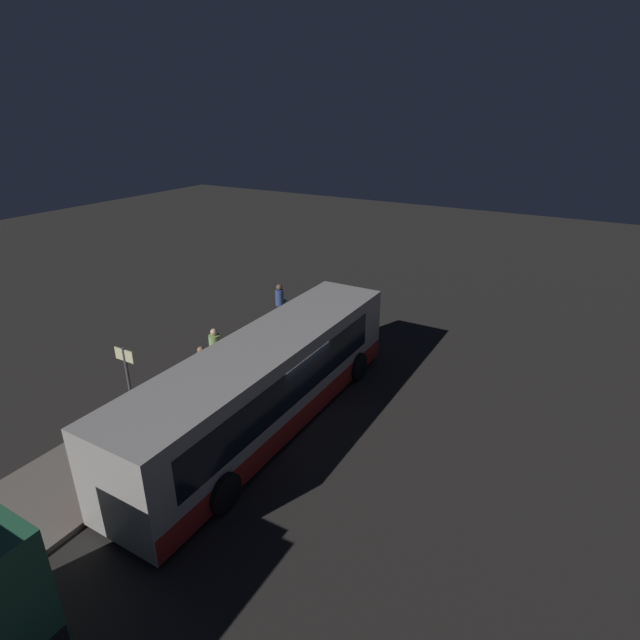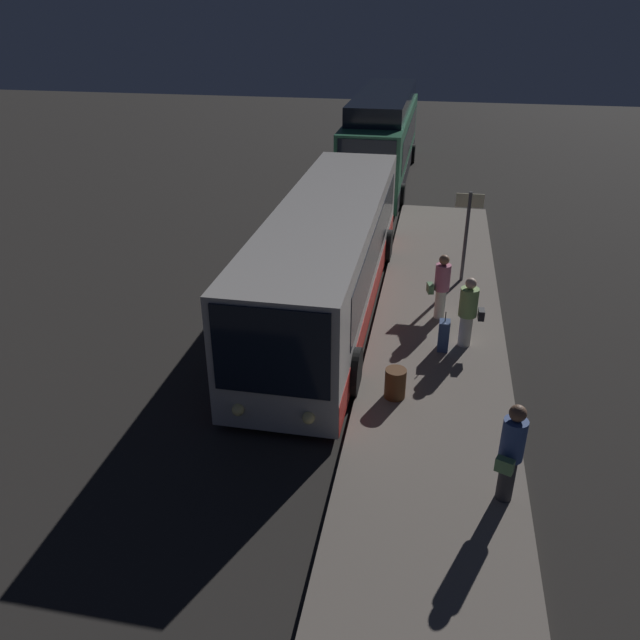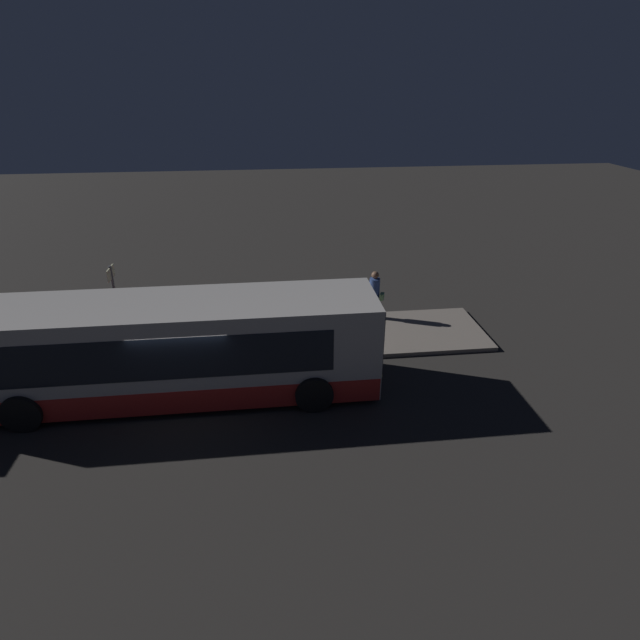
{
  "view_description": "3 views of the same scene",
  "coord_description": "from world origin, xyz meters",
  "views": [
    {
      "loc": [
        -11.4,
        -7.95,
        9.36
      ],
      "look_at": [
        3.84,
        0.86,
        1.88
      ],
      "focal_mm": 28.0,
      "sensor_mm": 36.0,
      "label": 1
    },
    {
      "loc": [
        14.56,
        2.9,
        7.52
      ],
      "look_at": [
        3.84,
        0.86,
        1.88
      ],
      "focal_mm": 35.0,
      "sensor_mm": 36.0,
      "label": 2
    },
    {
      "loc": [
        2.32,
        -12.33,
        8.34
      ],
      "look_at": [
        3.84,
        0.86,
        1.88
      ],
      "focal_mm": 28.0,
      "sensor_mm": 36.0,
      "label": 3
    }
  ],
  "objects": [
    {
      "name": "ground",
      "position": [
        0.0,
        0.0,
        0.0
      ],
      "size": [
        80.0,
        80.0,
        0.0
      ],
      "primitive_type": "plane",
      "color": "#2B2826"
    },
    {
      "name": "platform",
      "position": [
        0.0,
        3.23,
        0.07
      ],
      "size": [
        20.0,
        3.25,
        0.15
      ],
      "color": "slate",
      "rests_on": "ground"
    },
    {
      "name": "bus_lead",
      "position": [
        -0.57,
        0.26,
        1.45
      ],
      "size": [
        11.88,
        2.76,
        2.92
      ],
      "color": "#B2ADA8",
      "rests_on": "ground"
    },
    {
      "name": "bus_second",
      "position": [
        -14.43,
        0.26,
        1.75
      ],
      "size": [
        12.03,
        2.75,
        3.85
      ],
      "color": "#2D704C",
      "rests_on": "ground"
    },
    {
      "name": "passenger_boarding",
      "position": [
        6.3,
        4.42,
        1.15
      ],
      "size": [
        0.64,
        0.52,
        1.84
      ],
      "rotation": [
        0.0,
        0.0,
        -1.96
      ],
      "color": "#2D2D33",
      "rests_on": "platform"
    },
    {
      "name": "passenger_waiting",
      "position": [
        1.16,
        3.86,
        1.07
      ],
      "size": [
        0.44,
        0.61,
        1.73
      ],
      "rotation": [
        0.0,
        0.0,
        0.03
      ],
      "color": "silver",
      "rests_on": "platform"
    },
    {
      "name": "passenger_with_bags",
      "position": [
        -0.19,
        3.22,
        1.08
      ],
      "size": [
        0.47,
        0.62,
        1.73
      ],
      "rotation": [
        0.0,
        0.0,
        -2.9
      ],
      "color": "silver",
      "rests_on": "platform"
    },
    {
      "name": "suitcase",
      "position": [
        1.48,
        3.35,
        0.52
      ],
      "size": [
        0.32,
        0.25,
        0.99
      ],
      "color": "#334C7F",
      "rests_on": "platform"
    },
    {
      "name": "sign_post",
      "position": [
        -2.78,
        3.83,
        1.8
      ],
      "size": [
        0.1,
        0.77,
        2.64
      ],
      "color": "#4C4C51",
      "rests_on": "platform"
    },
    {
      "name": "trash_bin",
      "position": [
        3.66,
        2.4,
        0.47
      ],
      "size": [
        0.44,
        0.44,
        0.65
      ],
      "color": "#593319",
      "rests_on": "platform"
    }
  ]
}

